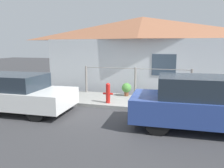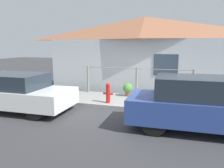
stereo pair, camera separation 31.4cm
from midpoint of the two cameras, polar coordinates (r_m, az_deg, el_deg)
The scene contains 8 objects.
ground_plane at distance 8.16m, azimuth 4.50°, elevation -6.82°, with size 60.00×60.00×0.00m, color #38383A.
sidewalk at distance 9.18m, azimuth 6.13°, elevation -4.56°, with size 24.00×2.20×0.12m.
house at distance 11.49m, azimuth 9.24°, elevation 13.22°, with size 10.01×2.23×3.81m.
fence at distance 9.94m, azimuth 7.36°, elevation 0.98°, with size 4.90×0.10×1.27m.
car_left at distance 8.63m, azimuth -22.67°, elevation -1.97°, with size 4.08×1.91×1.36m.
car_right at distance 6.60m, azimuth 23.73°, elevation -4.91°, with size 4.19×1.83×1.52m.
fire_hydrant at distance 8.58m, azimuth 0.03°, elevation -2.23°, with size 0.40×0.18×0.80m.
potted_plant_near_hydrant at distance 9.80m, azimuth 5.02°, elevation -1.16°, with size 0.43×0.43×0.59m.
Camera 2 is at (1.97, -7.55, 2.35)m, focal length 35.00 mm.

